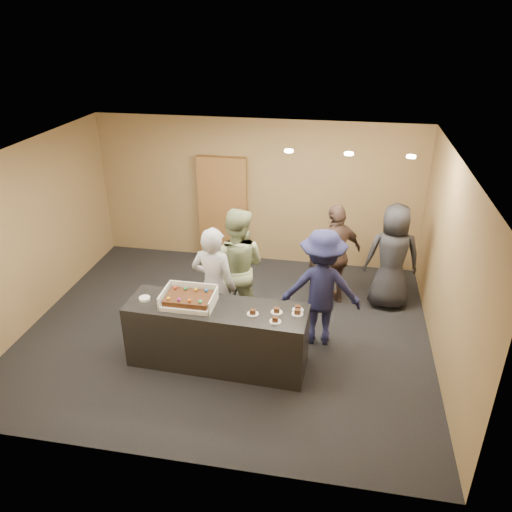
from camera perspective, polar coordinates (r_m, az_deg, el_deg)
name	(u,v)px	position (r m, az deg, el deg)	size (l,w,h in m)	color
room	(225,250)	(7.02, -3.54, 0.68)	(6.04, 6.00, 2.70)	black
serving_counter	(217,335)	(6.81, -4.45, -9.05)	(2.40, 0.70, 0.90)	black
storage_cabinet	(223,209)	(9.44, -3.81, 5.34)	(0.92, 0.15, 2.01)	brown
cake_box	(189,300)	(6.65, -7.63, -5.05)	(0.69, 0.48, 0.20)	white
sheet_cake	(189,298)	(6.60, -7.72, -4.78)	(0.59, 0.41, 0.11)	#3F220E
plate_stack	(145,298)	(6.85, -12.61, -4.76)	(0.15, 0.15, 0.04)	white
slice_a	(253,313)	(6.38, -0.37, -6.48)	(0.15, 0.15, 0.07)	white
slice_b	(277,311)	(6.42, 2.38, -6.28)	(0.15, 0.15, 0.07)	white
slice_c	(275,320)	(6.24, 2.22, -7.33)	(0.15, 0.15, 0.07)	white
slice_d	(298,309)	(6.48, 4.81, -6.02)	(0.15, 0.15, 0.07)	white
slice_e	(297,312)	(6.40, 4.76, -6.45)	(0.15, 0.15, 0.07)	white
person_server_grey	(214,287)	(7.02, -4.82, -3.51)	(0.65, 0.43, 1.79)	#A4A4A9
person_sage_man	(237,267)	(7.45, -2.24, -1.30)	(0.91, 0.71, 1.86)	#909B6D
person_navy_man	(321,288)	(7.07, 7.49, -3.66)	(1.13, 0.65, 1.75)	#1B1D45
person_brown_extra	(335,256)	(8.05, 9.04, 0.05)	(1.01, 0.42, 1.72)	#4E382F
person_dark_suit	(392,257)	(8.17, 15.31, -0.11)	(0.85, 0.56, 1.75)	#242429
ceiling_spotlights	(349,154)	(6.85, 10.56, 11.43)	(1.72, 0.12, 0.03)	#FFEAC6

